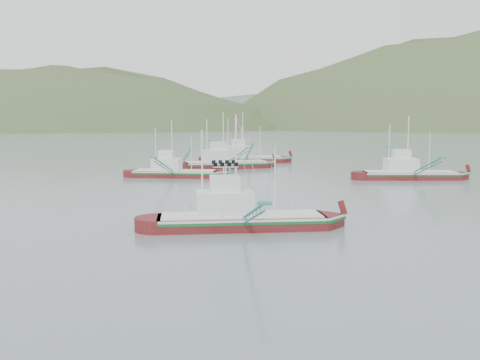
# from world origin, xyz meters

# --- Properties ---
(ground) EXTENTS (1200.00, 1200.00, 0.00)m
(ground) POSITION_xyz_m (0.00, 0.00, 0.00)
(ground) COLOR slate
(ground) RESTS_ON ground
(main_boat) EXTENTS (13.69, 23.71, 9.71)m
(main_boat) POSITION_xyz_m (0.55, 0.15, 1.74)
(main_boat) COLOR #530D0F
(main_boat) RESTS_ON ground
(bg_boat_far) EXTENTS (14.72, 24.89, 10.51)m
(bg_boat_far) POSITION_xyz_m (-7.01, 50.05, 2.11)
(bg_boat_far) COLOR #530D0F
(bg_boat_far) RESTS_ON ground
(bg_boat_left) EXTENTS (12.43, 22.44, 9.08)m
(bg_boat_left) POSITION_xyz_m (-12.80, 35.55, 1.25)
(bg_boat_left) COLOR #530D0F
(bg_boat_left) RESTS_ON ground
(bg_boat_right) EXTENTS (13.53, 23.97, 9.72)m
(bg_boat_right) POSITION_xyz_m (21.10, 36.42, 1.36)
(bg_boat_right) COLOR #530D0F
(bg_boat_right) RESTS_ON ground
(bg_boat_extra) EXTENTS (14.80, 25.71, 10.51)m
(bg_boat_extra) POSITION_xyz_m (-4.79, 61.75, 1.80)
(bg_boat_extra) COLOR #530D0F
(bg_boat_extra) RESTS_ON ground
(headland_left) EXTENTS (448.00, 308.00, 210.00)m
(headland_left) POSITION_xyz_m (-180.00, 360.00, 0.00)
(headland_left) COLOR #3D512A
(headland_left) RESTS_ON ground
(ridge_distant) EXTENTS (960.00, 400.00, 240.00)m
(ridge_distant) POSITION_xyz_m (30.00, 560.00, 0.00)
(ridge_distant) COLOR slate
(ridge_distant) RESTS_ON ground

